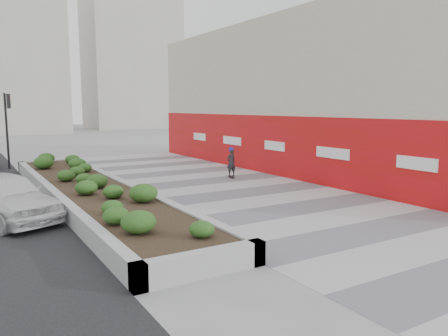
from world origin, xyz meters
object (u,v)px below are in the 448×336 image
at_px(planter, 90,188).
at_px(traffic_signal_near, 8,119).
at_px(car_white, 5,197).
at_px(skateboarder, 231,162).

bearing_deg(planter, traffic_signal_near, 99.35).
xyz_separation_m(traffic_signal_near, car_white, (-1.27, -12.41, -2.01)).
relative_size(skateboarder, car_white, 0.34).
height_order(traffic_signal_near, skateboarder, traffic_signal_near).
distance_m(planter, skateboarder, 7.32).
xyz_separation_m(planter, car_white, (-3.00, -1.91, 0.33)).
xyz_separation_m(skateboarder, car_white, (-10.17, -3.37, -0.01)).
height_order(skateboarder, car_white, skateboarder).
bearing_deg(planter, skateboarder, 11.52).
xyz_separation_m(planter, skateboarder, (7.17, 1.46, 0.35)).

